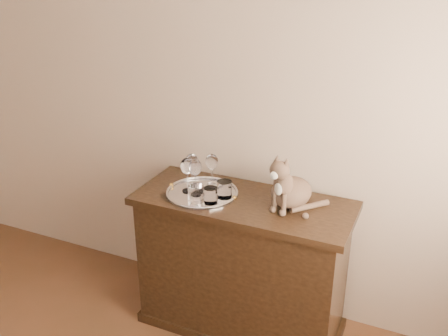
{
  "coord_description": "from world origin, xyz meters",
  "views": [
    {
      "loc": [
        1.5,
        -0.31,
        2.08
      ],
      "look_at": [
        0.48,
        1.95,
        1.01
      ],
      "focal_mm": 40.0,
      "sensor_mm": 36.0,
      "label": 1
    }
  ],
  "objects_px": {
    "wine_glass_b": "(212,170)",
    "cat": "(292,179)",
    "tumbler_b": "(196,194)",
    "wine_glass_c": "(187,175)",
    "wine_glass_a": "(192,171)",
    "tumbler_a": "(211,195)",
    "sideboard": "(242,265)",
    "tray": "(202,193)",
    "wine_glass_d": "(195,176)",
    "tumbler_c": "(224,189)"
  },
  "relations": [
    {
      "from": "wine_glass_c",
      "to": "tumbler_b",
      "type": "height_order",
      "value": "wine_glass_c"
    },
    {
      "from": "wine_glass_a",
      "to": "tumbler_b",
      "type": "height_order",
      "value": "wine_glass_a"
    },
    {
      "from": "sideboard",
      "to": "wine_glass_b",
      "type": "height_order",
      "value": "wine_glass_b"
    },
    {
      "from": "sideboard",
      "to": "wine_glass_a",
      "type": "xyz_separation_m",
      "value": [
        -0.32,
        0.02,
        0.53
      ]
    },
    {
      "from": "wine_glass_d",
      "to": "cat",
      "type": "relative_size",
      "value": 0.63
    },
    {
      "from": "sideboard",
      "to": "tray",
      "type": "distance_m",
      "value": 0.49
    },
    {
      "from": "wine_glass_c",
      "to": "tumbler_c",
      "type": "distance_m",
      "value": 0.22
    },
    {
      "from": "tumbler_a",
      "to": "tumbler_b",
      "type": "distance_m",
      "value": 0.08
    },
    {
      "from": "wine_glass_a",
      "to": "tumbler_a",
      "type": "height_order",
      "value": "wine_glass_a"
    },
    {
      "from": "wine_glass_c",
      "to": "wine_glass_a",
      "type": "bearing_deg",
      "value": 91.29
    },
    {
      "from": "wine_glass_c",
      "to": "wine_glass_d",
      "type": "bearing_deg",
      "value": 7.56
    },
    {
      "from": "wine_glass_a",
      "to": "tumbler_c",
      "type": "relative_size",
      "value": 2.14
    },
    {
      "from": "wine_glass_b",
      "to": "wine_glass_c",
      "type": "bearing_deg",
      "value": -128.04
    },
    {
      "from": "tray",
      "to": "cat",
      "type": "relative_size",
      "value": 1.28
    },
    {
      "from": "tumbler_a",
      "to": "tumbler_b",
      "type": "bearing_deg",
      "value": -166.71
    },
    {
      "from": "wine_glass_a",
      "to": "wine_glass_b",
      "type": "bearing_deg",
      "value": 32.32
    },
    {
      "from": "wine_glass_b",
      "to": "wine_glass_c",
      "type": "distance_m",
      "value": 0.15
    },
    {
      "from": "wine_glass_c",
      "to": "wine_glass_b",
      "type": "bearing_deg",
      "value": 51.96
    },
    {
      "from": "tray",
      "to": "tumbler_b",
      "type": "relative_size",
      "value": 4.31
    },
    {
      "from": "tumbler_a",
      "to": "wine_glass_c",
      "type": "bearing_deg",
      "value": 156.99
    },
    {
      "from": "tray",
      "to": "wine_glass_d",
      "type": "distance_m",
      "value": 0.11
    },
    {
      "from": "wine_glass_c",
      "to": "cat",
      "type": "xyz_separation_m",
      "value": [
        0.57,
        0.09,
        0.05
      ]
    },
    {
      "from": "wine_glass_d",
      "to": "wine_glass_b",
      "type": "bearing_deg",
      "value": 67.22
    },
    {
      "from": "tray",
      "to": "wine_glass_a",
      "type": "relative_size",
      "value": 1.99
    },
    {
      "from": "sideboard",
      "to": "tumbler_c",
      "type": "xyz_separation_m",
      "value": [
        -0.1,
        -0.03,
        0.48
      ]
    },
    {
      "from": "tumbler_c",
      "to": "tumbler_a",
      "type": "bearing_deg",
      "value": -113.74
    },
    {
      "from": "tumbler_a",
      "to": "tumbler_c",
      "type": "bearing_deg",
      "value": 66.26
    },
    {
      "from": "tumbler_b",
      "to": "tumbler_c",
      "type": "height_order",
      "value": "same"
    },
    {
      "from": "tumbler_b",
      "to": "wine_glass_c",
      "type": "bearing_deg",
      "value": 136.85
    },
    {
      "from": "wine_glass_d",
      "to": "sideboard",
      "type": "bearing_deg",
      "value": 7.35
    },
    {
      "from": "tumbler_b",
      "to": "tumbler_c",
      "type": "relative_size",
      "value": 0.99
    },
    {
      "from": "tumbler_c",
      "to": "cat",
      "type": "relative_size",
      "value": 0.3
    },
    {
      "from": "tumbler_b",
      "to": "cat",
      "type": "distance_m",
      "value": 0.51
    },
    {
      "from": "wine_glass_b",
      "to": "cat",
      "type": "bearing_deg",
      "value": -4.06
    },
    {
      "from": "wine_glass_d",
      "to": "cat",
      "type": "distance_m",
      "value": 0.53
    },
    {
      "from": "wine_glass_b",
      "to": "wine_glass_c",
      "type": "xyz_separation_m",
      "value": [
        -0.09,
        -0.12,
        0.0
      ]
    },
    {
      "from": "tumbler_a",
      "to": "wine_glass_a",
      "type": "bearing_deg",
      "value": 143.04
    },
    {
      "from": "wine_glass_d",
      "to": "tumbler_a",
      "type": "distance_m",
      "value": 0.16
    },
    {
      "from": "tray",
      "to": "wine_glass_d",
      "type": "xyz_separation_m",
      "value": [
        -0.04,
        -0.01,
        0.1
      ]
    },
    {
      "from": "wine_glass_c",
      "to": "cat",
      "type": "height_order",
      "value": "cat"
    },
    {
      "from": "wine_glass_c",
      "to": "tumbler_c",
      "type": "bearing_deg",
      "value": 3.88
    },
    {
      "from": "tumbler_a",
      "to": "wine_glass_b",
      "type": "bearing_deg",
      "value": 113.5
    },
    {
      "from": "tumbler_a",
      "to": "cat",
      "type": "xyz_separation_m",
      "value": [
        0.39,
        0.16,
        0.1
      ]
    },
    {
      "from": "sideboard",
      "to": "tumbler_b",
      "type": "height_order",
      "value": "tumbler_b"
    },
    {
      "from": "tray",
      "to": "wine_glass_c",
      "type": "xyz_separation_m",
      "value": [
        -0.08,
        -0.01,
        0.1
      ]
    },
    {
      "from": "wine_glass_c",
      "to": "tray",
      "type": "bearing_deg",
      "value": 7.62
    },
    {
      "from": "wine_glass_b",
      "to": "tumbler_a",
      "type": "xyz_separation_m",
      "value": [
        0.08,
        -0.19,
        -0.05
      ]
    },
    {
      "from": "tray",
      "to": "tumbler_b",
      "type": "bearing_deg",
      "value": -81.12
    },
    {
      "from": "sideboard",
      "to": "cat",
      "type": "distance_m",
      "value": 0.64
    },
    {
      "from": "tray",
      "to": "tumbler_a",
      "type": "xyz_separation_m",
      "value": [
        0.09,
        -0.09,
        0.05
      ]
    }
  ]
}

